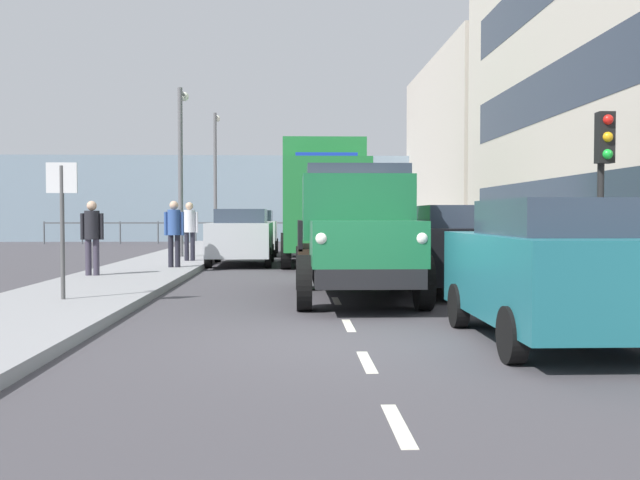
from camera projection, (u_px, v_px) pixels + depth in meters
ground_plane at (321, 270)px, 19.71m from camera, size 80.00×80.00×0.00m
sidewalk_left at (487, 267)px, 19.88m from camera, size 2.67×38.09×0.15m
sidewalk_right at (152, 268)px, 19.53m from camera, size 2.67×38.09×0.15m
road_centreline_markings at (322, 272)px, 19.01m from camera, size 0.12×34.22×0.01m
building_far_block at (491, 154)px, 35.33m from camera, size 6.18×14.39×9.20m
sea_horizon at (307, 199)px, 41.64m from camera, size 80.00×0.80×5.00m
seawall_railing at (308, 227)px, 38.10m from camera, size 28.08×0.08×1.20m
truck_vintage_green at (357, 235)px, 12.69m from camera, size 2.17×5.64×2.43m
lorry_cargo_green at (322, 198)px, 22.92m from camera, size 2.58×8.20×3.87m
car_teal_kerbside_near at (555, 269)px, 8.48m from camera, size 1.94×3.84×1.72m
car_black_kerbside_1 at (452, 248)px, 14.06m from camera, size 1.76×4.07×1.72m
car_silver_oppositeside_0 at (242, 236)px, 21.87m from camera, size 1.92×4.13×1.72m
car_white_oppositeside_1 at (252, 232)px, 27.30m from camera, size 1.96×4.09×1.72m
pedestrian_in_dark_coat at (92, 232)px, 16.29m from camera, size 0.53×0.34×1.71m
pedestrian_with_bag at (174, 228)px, 18.85m from camera, size 0.53×0.34×1.77m
pedestrian_strolling at (190, 226)px, 21.56m from camera, size 0.53×0.34×1.78m
traffic_light_near at (604, 162)px, 12.53m from camera, size 0.28×0.41×3.20m
lamp_post_promenade at (181, 155)px, 23.81m from camera, size 0.32×1.14×5.63m
lamp_post_far at (216, 166)px, 33.82m from camera, size 0.32×1.14×6.24m
street_sign at (62, 206)px, 11.65m from camera, size 0.50×0.07×2.25m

